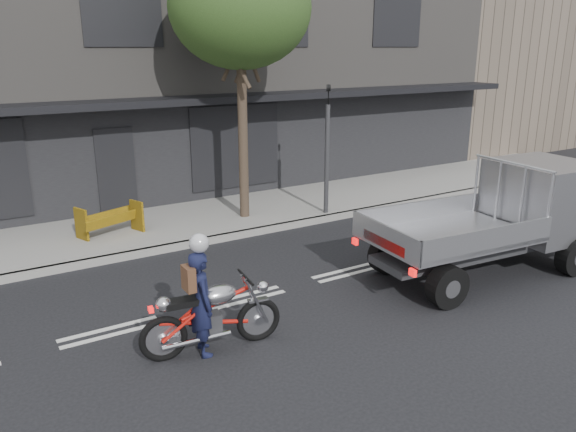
# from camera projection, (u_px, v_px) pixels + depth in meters

# --- Properties ---
(ground) EXTENTS (80.00, 80.00, 0.00)m
(ground) POSITION_uv_depth(u_px,v_px,m) (243.00, 299.00, 10.24)
(ground) COLOR black
(ground) RESTS_ON ground
(sidewalk) EXTENTS (32.00, 3.20, 0.15)m
(sidewalk) POSITION_uv_depth(u_px,v_px,m) (158.00, 227.00, 14.05)
(sidewalk) COLOR gray
(sidewalk) RESTS_ON ground
(kerb) EXTENTS (32.00, 0.20, 0.15)m
(kerb) POSITION_uv_depth(u_px,v_px,m) (181.00, 246.00, 12.75)
(kerb) COLOR gray
(kerb) RESTS_ON ground
(building_main) EXTENTS (26.00, 10.00, 8.00)m
(building_main) POSITION_uv_depth(u_px,v_px,m) (82.00, 60.00, 18.30)
(building_main) COLOR slate
(building_main) RESTS_ON ground
(building_neighbour) EXTENTS (14.00, 10.00, 10.00)m
(building_neighbour) POSITION_uv_depth(u_px,v_px,m) (495.00, 34.00, 28.00)
(building_neighbour) COLOR brown
(building_neighbour) RESTS_ON ground
(street_tree) EXTENTS (3.40, 3.40, 6.74)m
(street_tree) POSITION_uv_depth(u_px,v_px,m) (240.00, 8.00, 13.24)
(street_tree) COLOR #382B21
(street_tree) RESTS_ON ground
(traffic_light_pole) EXTENTS (0.12, 0.12, 3.50)m
(traffic_light_pole) POSITION_uv_depth(u_px,v_px,m) (327.00, 157.00, 14.59)
(traffic_light_pole) COLOR #2D2D30
(traffic_light_pole) RESTS_ON ground
(motorcycle) EXTENTS (2.19, 0.64, 1.13)m
(motorcycle) POSITION_uv_depth(u_px,v_px,m) (212.00, 315.00, 8.36)
(motorcycle) COLOR black
(motorcycle) RESTS_ON ground
(rider) EXTENTS (0.46, 0.63, 1.61)m
(rider) POSITION_uv_depth(u_px,v_px,m) (202.00, 303.00, 8.22)
(rider) COLOR #121634
(rider) RESTS_ON ground
(flatbed_ute) EXTENTS (5.02, 2.38, 2.26)m
(flatbed_ute) POSITION_uv_depth(u_px,v_px,m) (526.00, 206.00, 11.48)
(flatbed_ute) COLOR black
(flatbed_ute) RESTS_ON ground
(construction_barrier) EXTENTS (1.49, 1.01, 0.77)m
(construction_barrier) POSITION_uv_depth(u_px,v_px,m) (112.00, 221.00, 12.96)
(construction_barrier) COLOR #FFB80D
(construction_barrier) RESTS_ON sidewalk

